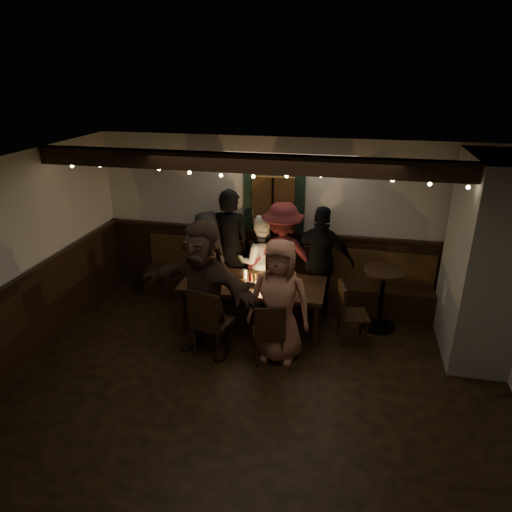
% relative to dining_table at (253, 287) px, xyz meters
% --- Properties ---
extents(room, '(6.02, 5.01, 2.62)m').
position_rel_dining_table_xyz_m(room, '(1.37, 0.02, 0.41)').
color(room, black).
rests_on(room, ground).
extents(dining_table, '(2.02, 0.87, 0.88)m').
position_rel_dining_table_xyz_m(dining_table, '(0.00, 0.00, 0.00)').
color(dining_table, black).
rests_on(dining_table, ground).
extents(chair_near_left, '(0.54, 0.54, 0.98)m').
position_rel_dining_table_xyz_m(chair_near_left, '(-0.40, -0.82, -0.11)').
color(chair_near_left, black).
rests_on(chair_near_left, ground).
extents(chair_near_right, '(0.48, 0.48, 0.86)m').
position_rel_dining_table_xyz_m(chair_near_right, '(0.39, -0.82, -0.18)').
color(chair_near_right, black).
rests_on(chair_near_right, ground).
extents(chair_end, '(0.47, 0.47, 0.87)m').
position_rel_dining_table_xyz_m(chair_end, '(1.34, -0.08, -0.17)').
color(chair_end, black).
rests_on(chair_end, ground).
extents(high_top, '(0.58, 0.58, 0.92)m').
position_rel_dining_table_xyz_m(high_top, '(1.81, 0.39, -0.08)').
color(high_top, black).
rests_on(high_top, ground).
extents(person_a, '(0.86, 0.72, 1.50)m').
position_rel_dining_table_xyz_m(person_a, '(-0.88, 0.69, 0.09)').
color(person_a, '#252527').
rests_on(person_a, ground).
extents(person_b, '(0.71, 0.50, 1.87)m').
position_rel_dining_table_xyz_m(person_b, '(-0.54, 0.76, 0.27)').
color(person_b, black).
rests_on(person_b, ground).
extents(person_c, '(0.85, 0.74, 1.51)m').
position_rel_dining_table_xyz_m(person_c, '(-0.03, 0.69, 0.09)').
color(person_c, silver).
rests_on(person_c, ground).
extents(person_d, '(1.22, 0.86, 1.72)m').
position_rel_dining_table_xyz_m(person_d, '(0.31, 0.68, 0.20)').
color(person_d, '#4D191C').
rests_on(person_d, ground).
extents(person_e, '(1.04, 0.54, 1.70)m').
position_rel_dining_table_xyz_m(person_e, '(0.90, 0.68, 0.19)').
color(person_e, black).
rests_on(person_e, ground).
extents(person_f, '(1.79, 0.98, 1.84)m').
position_rel_dining_table_xyz_m(person_f, '(-0.49, -0.71, 0.26)').
color(person_f, '#33221B').
rests_on(person_f, ground).
extents(person_g, '(0.84, 0.58, 1.64)m').
position_rel_dining_table_xyz_m(person_g, '(0.49, -0.65, 0.16)').
color(person_g, '#9E6750').
rests_on(person_g, ground).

